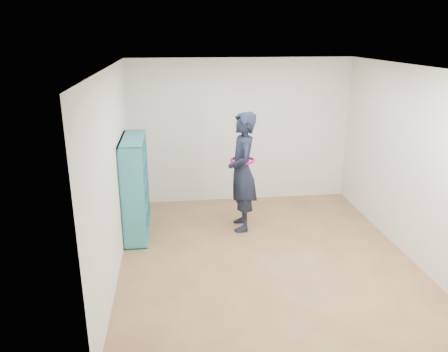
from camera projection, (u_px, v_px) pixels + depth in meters
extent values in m
plane|color=brown|center=(264.00, 255.00, 6.19)|extent=(4.50, 4.50, 0.00)
plane|color=white|center=(270.00, 67.00, 5.37)|extent=(4.50, 4.50, 0.00)
cube|color=silver|center=(113.00, 173.00, 5.55)|extent=(0.02, 4.50, 2.60)
cube|color=silver|center=(409.00, 163.00, 6.01)|extent=(0.02, 4.50, 2.60)
cube|color=silver|center=(241.00, 131.00, 7.90)|extent=(4.00, 0.02, 2.60)
cube|color=silver|center=(325.00, 246.00, 3.66)|extent=(4.00, 0.02, 2.60)
cube|color=teal|center=(133.00, 200.00, 6.11)|extent=(0.34, 0.02, 1.53)
cube|color=teal|center=(138.00, 176.00, 7.17)|extent=(0.34, 0.02, 1.53)
cube|color=teal|center=(138.00, 232.00, 6.88)|extent=(0.34, 1.15, 0.02)
cube|color=teal|center=(132.00, 139.00, 6.41)|extent=(0.34, 1.15, 0.02)
cube|color=teal|center=(125.00, 187.00, 6.63)|extent=(0.02, 1.15, 1.53)
cube|color=teal|center=(135.00, 191.00, 6.47)|extent=(0.31, 0.02, 1.48)
cube|color=teal|center=(136.00, 183.00, 6.82)|extent=(0.31, 0.02, 1.48)
cube|color=teal|center=(137.00, 210.00, 6.76)|extent=(0.31, 1.10, 0.02)
cube|color=teal|center=(135.00, 187.00, 6.64)|extent=(0.31, 1.10, 0.02)
cube|color=teal|center=(134.00, 164.00, 6.53)|extent=(0.31, 1.10, 0.02)
cube|color=beige|center=(138.00, 239.00, 6.51)|extent=(0.21, 0.13, 0.08)
cube|color=black|center=(136.00, 213.00, 6.33)|extent=(0.17, 0.15, 0.22)
cube|color=maroon|center=(135.00, 188.00, 6.21)|extent=(0.17, 0.15, 0.24)
cube|color=silver|center=(133.00, 168.00, 6.16)|extent=(0.21, 0.13, 0.08)
cube|color=navy|center=(139.00, 224.00, 6.78)|extent=(0.17, 0.15, 0.28)
cube|color=brown|center=(138.00, 202.00, 6.67)|extent=(0.17, 0.15, 0.26)
cube|color=#BFB28C|center=(136.00, 184.00, 6.62)|extent=(0.21, 0.13, 0.08)
cube|color=#26594C|center=(135.00, 156.00, 6.44)|extent=(0.17, 0.15, 0.24)
cube|color=beige|center=(141.00, 216.00, 7.13)|extent=(0.17, 0.15, 0.22)
cube|color=black|center=(139.00, 199.00, 7.09)|extent=(0.21, 0.13, 0.05)
cube|color=maroon|center=(138.00, 173.00, 6.90)|extent=(0.17, 0.15, 0.22)
cube|color=silver|center=(137.00, 151.00, 6.79)|extent=(0.17, 0.15, 0.20)
imported|color=black|center=(242.00, 172.00, 6.79)|extent=(0.46, 0.70, 1.88)
torus|color=#B60E7A|center=(242.00, 160.00, 6.73)|extent=(0.40, 0.40, 0.04)
cube|color=silver|center=(232.00, 163.00, 6.80)|extent=(0.02, 0.09, 0.12)
cube|color=black|center=(232.00, 163.00, 6.80)|extent=(0.02, 0.09, 0.12)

